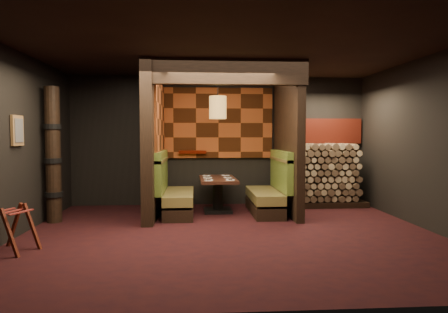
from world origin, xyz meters
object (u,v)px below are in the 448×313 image
pendant_lamp (218,107)px  totem_column (53,156)px  dining_table (218,189)px  firewood_stack (325,175)px  booth_bench_left (174,194)px  booth_bench_right (269,193)px  luggage_rack (12,227)px

pendant_lamp → totem_column: pendant_lamp is taller
dining_table → firewood_stack: (2.37, 0.51, 0.22)m
booth_bench_left → firewood_stack: (3.25, 0.70, 0.28)m
booth_bench_right → totem_column: totem_column is taller
dining_table → luggage_rack: dining_table is taller
booth_bench_left → firewood_stack: size_ratio=0.92×
dining_table → luggage_rack: size_ratio=1.84×
totem_column → booth_bench_right: bearing=7.9°
firewood_stack → totem_column: bearing=-166.8°
dining_table → luggage_rack: 3.85m
pendant_lamp → firewood_stack: 2.82m
booth_bench_left → firewood_stack: firewood_stack is taller
dining_table → pendant_lamp: bearing=-90.0°
dining_table → luggage_rack: (-2.88, -2.55, -0.13)m
pendant_lamp → firewood_stack: pendant_lamp is taller
booth_bench_left → booth_bench_right: (1.89, 0.00, 0.00)m
luggage_rack → firewood_stack: size_ratio=0.42×
luggage_rack → totem_column: size_ratio=0.30×
booth_bench_right → pendant_lamp: bearing=172.4°
booth_bench_right → dining_table: 1.04m
booth_bench_right → luggage_rack: bearing=-148.8°
booth_bench_left → booth_bench_right: bearing=0.0°
dining_table → booth_bench_right: bearing=-10.3°
pendant_lamp → booth_bench_right: bearing=-7.6°
booth_bench_right → totem_column: bearing=-172.1°
dining_table → totem_column: (-2.96, -0.74, 0.73)m
booth_bench_right → pendant_lamp: (-1.02, 0.14, 1.70)m
totem_column → firewood_stack: (5.33, 1.25, -0.51)m
booth_bench_right → firewood_stack: size_ratio=0.92×
booth_bench_left → totem_column: 2.30m
pendant_lamp → luggage_rack: bearing=-139.1°
dining_table → luggage_rack: bearing=-138.5°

